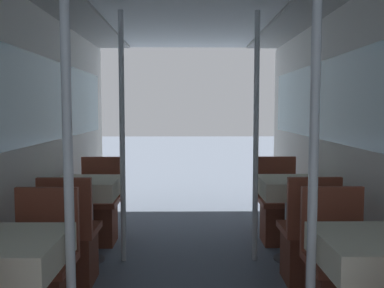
{
  "coord_description": "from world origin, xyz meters",
  "views": [
    {
      "loc": [
        -0.02,
        -1.14,
        1.38
      ],
      "look_at": [
        0.03,
        2.98,
        1.04
      ],
      "focal_mm": 40.0,
      "sensor_mm": 36.0,
      "label": 1
    }
  ],
  "objects_px": {
    "support_pole_left_0": "(68,163)",
    "dining_table_right_1": "(292,193)",
    "support_pole_left_1": "(122,138)",
    "chair_right_far_1": "(279,215)",
    "dining_table_right_0": "(377,262)",
    "chair_right_near_1": "(307,248)",
    "dining_table_left_1": "(86,194)",
    "chair_left_far_1": "(99,216)",
    "chair_right_far_0": "(339,285)",
    "chair_left_near_1": "(72,249)",
    "support_pole_right_1": "(256,138)",
    "support_pole_right_0": "(314,163)",
    "dining_table_left_0": "(3,264)",
    "chair_left_far_0": "(41,287)"
  },
  "relations": [
    {
      "from": "chair_left_far_1",
      "to": "support_pole_right_1",
      "type": "distance_m",
      "value": 1.82
    },
    {
      "from": "chair_right_far_0",
      "to": "chair_left_near_1",
      "type": "bearing_deg",
      "value": -20.88
    },
    {
      "from": "dining_table_left_1",
      "to": "support_pole_right_0",
      "type": "height_order",
      "value": "support_pole_right_0"
    },
    {
      "from": "support_pole_left_0",
      "to": "dining_table_left_1",
      "type": "height_order",
      "value": "support_pole_left_0"
    },
    {
      "from": "chair_left_far_0",
      "to": "chair_right_near_1",
      "type": "bearing_deg",
      "value": -159.12
    },
    {
      "from": "chair_right_near_1",
      "to": "support_pole_right_1",
      "type": "bearing_deg",
      "value": 122.73
    },
    {
      "from": "support_pole_left_0",
      "to": "dining_table_right_1",
      "type": "height_order",
      "value": "support_pole_left_0"
    },
    {
      "from": "support_pole_left_0",
      "to": "chair_left_far_1",
      "type": "distance_m",
      "value": 2.44
    },
    {
      "from": "dining_table_right_0",
      "to": "chair_right_far_1",
      "type": "bearing_deg",
      "value": 90.0
    },
    {
      "from": "chair_left_far_0",
      "to": "support_pole_left_0",
      "type": "xyz_separation_m",
      "value": [
        0.33,
        -0.52,
        0.84
      ]
    },
    {
      "from": "dining_table_left_0",
      "to": "dining_table_right_1",
      "type": "bearing_deg",
      "value": 43.16
    },
    {
      "from": "chair_left_far_0",
      "to": "support_pole_right_1",
      "type": "relative_size",
      "value": 0.39
    },
    {
      "from": "dining_table_left_0",
      "to": "chair_left_far_1",
      "type": "height_order",
      "value": "chair_left_far_1"
    },
    {
      "from": "support_pole_left_0",
      "to": "chair_right_far_1",
      "type": "xyz_separation_m",
      "value": [
        1.53,
        2.26,
        -0.84
      ]
    },
    {
      "from": "dining_table_right_0",
      "to": "chair_left_near_1",
      "type": "bearing_deg",
      "value": 146.59
    },
    {
      "from": "chair_left_far_0",
      "to": "dining_table_right_1",
      "type": "distance_m",
      "value": 2.25
    },
    {
      "from": "chair_right_far_0",
      "to": "chair_left_far_1",
      "type": "bearing_deg",
      "value": -43.16
    },
    {
      "from": "dining_table_left_1",
      "to": "support_pole_right_1",
      "type": "relative_size",
      "value": 0.33
    },
    {
      "from": "chair_right_far_0",
      "to": "support_pole_right_1",
      "type": "relative_size",
      "value": 0.39
    },
    {
      "from": "chair_right_near_1",
      "to": "dining_table_right_1",
      "type": "bearing_deg",
      "value": 90.0
    },
    {
      "from": "support_pole_left_1",
      "to": "chair_right_far_1",
      "type": "bearing_deg",
      "value": 18.71
    },
    {
      "from": "dining_table_left_0",
      "to": "support_pole_right_0",
      "type": "xyz_separation_m",
      "value": [
        1.53,
        -0.0,
        0.5
      ]
    },
    {
      "from": "support_pole_left_1",
      "to": "dining_table_right_0",
      "type": "distance_m",
      "value": 2.37
    },
    {
      "from": "chair_left_near_1",
      "to": "chair_right_near_1",
      "type": "height_order",
      "value": "same"
    },
    {
      "from": "dining_table_left_1",
      "to": "chair_left_near_1",
      "type": "xyz_separation_m",
      "value": [
        0.0,
        -0.52,
        -0.34
      ]
    },
    {
      "from": "dining_table_left_1",
      "to": "chair_right_far_0",
      "type": "relative_size",
      "value": 0.86
    },
    {
      "from": "support_pole_left_1",
      "to": "dining_table_right_1",
      "type": "height_order",
      "value": "support_pole_left_1"
    },
    {
      "from": "support_pole_right_1",
      "to": "chair_left_near_1",
      "type": "bearing_deg",
      "value": -161.29
    },
    {
      "from": "dining_table_left_0",
      "to": "chair_left_near_1",
      "type": "xyz_separation_m",
      "value": [
        0.0,
        1.23,
        -0.34
      ]
    },
    {
      "from": "chair_right_near_1",
      "to": "dining_table_left_0",
      "type": "bearing_deg",
      "value": -146.59
    },
    {
      "from": "chair_right_far_0",
      "to": "dining_table_right_1",
      "type": "distance_m",
      "value": 1.27
    },
    {
      "from": "chair_left_near_1",
      "to": "chair_right_near_1",
      "type": "relative_size",
      "value": 1.0
    },
    {
      "from": "support_pole_left_0",
      "to": "chair_right_near_1",
      "type": "relative_size",
      "value": 2.56
    },
    {
      "from": "dining_table_left_0",
      "to": "dining_table_left_1",
      "type": "distance_m",
      "value": 1.74
    },
    {
      "from": "dining_table_left_0",
      "to": "chair_right_near_1",
      "type": "xyz_separation_m",
      "value": [
        1.86,
        1.23,
        -0.34
      ]
    },
    {
      "from": "chair_right_far_0",
      "to": "dining_table_right_0",
      "type": "bearing_deg",
      "value": 90.0
    },
    {
      "from": "support_pole_right_1",
      "to": "chair_right_far_1",
      "type": "bearing_deg",
      "value": 57.27
    },
    {
      "from": "chair_left_near_1",
      "to": "support_pole_left_1",
      "type": "bearing_deg",
      "value": 57.27
    },
    {
      "from": "dining_table_right_0",
      "to": "chair_right_near_1",
      "type": "distance_m",
      "value": 1.27
    },
    {
      "from": "dining_table_left_0",
      "to": "chair_right_far_1",
      "type": "relative_size",
      "value": 0.86
    },
    {
      "from": "dining_table_left_1",
      "to": "chair_right_far_0",
      "type": "height_order",
      "value": "chair_right_far_0"
    },
    {
      "from": "dining_table_right_1",
      "to": "chair_right_far_1",
      "type": "height_order",
      "value": "chair_right_far_1"
    },
    {
      "from": "chair_right_far_0",
      "to": "dining_table_right_1",
      "type": "xyz_separation_m",
      "value": [
        0.0,
        1.23,
        0.34
      ]
    },
    {
      "from": "dining_table_left_1",
      "to": "chair_left_far_1",
      "type": "height_order",
      "value": "chair_left_far_1"
    },
    {
      "from": "chair_left_far_0",
      "to": "chair_right_far_0",
      "type": "xyz_separation_m",
      "value": [
        1.86,
        0.0,
        0.0
      ]
    },
    {
      "from": "support_pole_left_0",
      "to": "dining_table_right_1",
      "type": "xyz_separation_m",
      "value": [
        1.53,
        1.74,
        -0.5
      ]
    },
    {
      "from": "chair_left_far_0",
      "to": "chair_left_near_1",
      "type": "bearing_deg",
      "value": -90.0
    },
    {
      "from": "support_pole_right_0",
      "to": "support_pole_right_1",
      "type": "relative_size",
      "value": 1.0
    },
    {
      "from": "dining_table_right_1",
      "to": "chair_right_near_1",
      "type": "bearing_deg",
      "value": -90.0
    },
    {
      "from": "dining_table_right_0",
      "to": "dining_table_left_1",
      "type": "bearing_deg",
      "value": 136.84
    }
  ]
}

